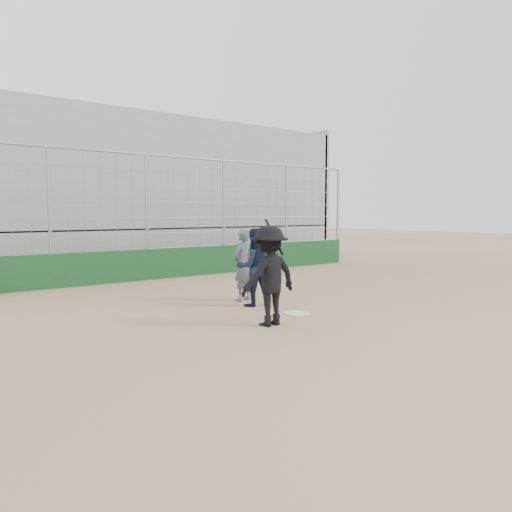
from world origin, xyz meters
TOP-DOWN VIEW (x-y plane):
  - ground at (0.00, 0.00)m, footprint 90.00×90.00m
  - home_plate at (0.00, 0.00)m, footprint 0.44×0.44m
  - backstop at (0.00, 7.00)m, footprint 18.10×0.25m
  - bleachers at (0.00, 11.95)m, footprint 20.25×6.70m
  - batter_at_plate at (-1.15, -0.44)m, footprint 1.25×0.80m
  - catcher_crouched at (-0.16, 1.29)m, footprint 0.98×0.82m
  - umpire at (0.07, 2.01)m, footprint 0.75×0.61m

SIDE VIEW (x-z plane):
  - ground at x=0.00m, z-range 0.00..0.00m
  - home_plate at x=0.00m, z-range 0.00..0.02m
  - catcher_crouched at x=-0.16m, z-range 0.00..1.21m
  - umpire at x=0.07m, z-range 0.00..1.61m
  - backstop at x=0.00m, z-range -1.06..2.98m
  - batter_at_plate at x=-1.15m, z-range -0.07..1.98m
  - bleachers at x=0.00m, z-range -0.57..6.41m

